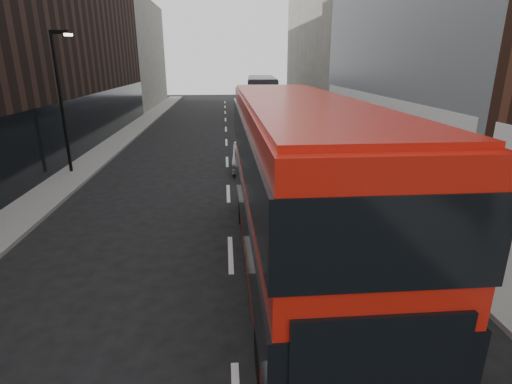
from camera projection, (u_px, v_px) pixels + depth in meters
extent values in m
cube|color=slate|center=(329.00, 142.00, 29.07)|extent=(3.00, 80.00, 0.15)
cube|color=slate|center=(112.00, 146.00, 27.92)|extent=(2.00, 80.00, 0.15)
cube|color=silver|center=(373.00, 126.00, 24.83)|extent=(0.35, 21.00, 3.80)
cube|color=#656059|center=(326.00, 30.00, 44.56)|extent=(5.00, 24.00, 18.00)
cube|color=black|center=(72.00, 43.00, 30.23)|extent=(5.00, 24.00, 14.00)
cube|color=#656059|center=(134.00, 55.00, 51.22)|extent=(5.00, 20.00, 13.00)
cylinder|color=black|center=(61.00, 104.00, 20.15)|extent=(0.16, 0.16, 7.00)
cube|color=black|center=(59.00, 32.00, 19.12)|extent=(0.90, 0.15, 0.18)
cube|color=#FFF2CC|center=(68.00, 35.00, 19.19)|extent=(0.35, 0.22, 0.12)
cube|color=#B5160B|center=(296.00, 185.00, 10.54)|extent=(2.78, 11.97, 4.35)
cube|color=black|center=(295.00, 210.00, 10.76)|extent=(2.90, 12.02, 1.20)
cube|color=black|center=(297.00, 143.00, 10.18)|extent=(2.90, 12.02, 1.20)
cube|color=black|center=(379.00, 367.00, 5.02)|extent=(2.31, 0.09, 1.52)
cube|color=black|center=(269.00, 155.00, 16.39)|extent=(2.31, 0.09, 1.52)
cube|color=#B5160B|center=(298.00, 100.00, 9.85)|extent=(2.67, 11.49, 0.12)
cylinder|color=black|center=(243.00, 209.00, 14.71)|extent=(0.33, 1.09, 1.09)
cylinder|color=black|center=(308.00, 207.00, 14.90)|extent=(0.33, 1.09, 1.09)
cylinder|color=black|center=(265.00, 352.00, 7.47)|extent=(0.33, 1.09, 1.09)
cylinder|color=black|center=(390.00, 345.00, 7.66)|extent=(0.33, 1.09, 1.09)
cube|color=black|center=(261.00, 95.00, 43.25)|extent=(3.68, 12.74, 3.55)
cube|color=black|center=(261.00, 97.00, 43.32)|extent=(3.80, 12.80, 1.26)
cube|color=black|center=(263.00, 101.00, 37.26)|extent=(2.43, 0.24, 1.60)
cube|color=black|center=(260.00, 91.00, 49.27)|extent=(2.43, 0.24, 1.60)
cube|color=black|center=(261.00, 78.00, 42.68)|extent=(3.53, 12.23, 0.12)
cylinder|color=black|center=(250.00, 106.00, 47.57)|extent=(0.42, 1.16, 1.14)
cylinder|color=black|center=(271.00, 106.00, 47.60)|extent=(0.42, 1.16, 1.14)
cylinder|color=black|center=(250.00, 115.00, 39.93)|extent=(0.42, 1.16, 1.14)
cylinder|color=black|center=(275.00, 115.00, 39.96)|extent=(0.42, 1.16, 1.14)
imported|color=black|center=(297.00, 156.00, 21.93)|extent=(2.39, 4.77, 1.56)
imported|color=gray|center=(247.00, 156.00, 22.17)|extent=(1.71, 4.21, 1.36)
imported|color=black|center=(269.00, 136.00, 28.54)|extent=(1.94, 4.41, 1.26)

